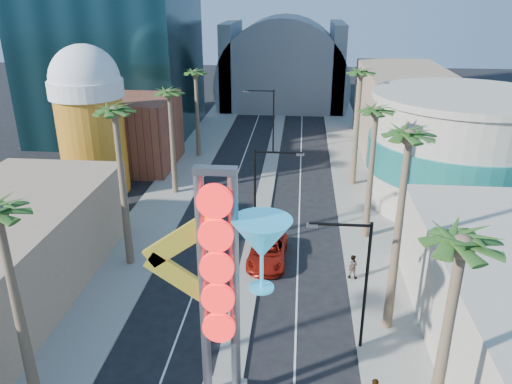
% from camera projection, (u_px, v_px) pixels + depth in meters
% --- Properties ---
extents(sidewalk_west, '(5.00, 100.00, 0.15)m').
position_uv_depth(sidewalk_west, '(182.00, 175.00, 54.98)').
color(sidewalk_west, gray).
rests_on(sidewalk_west, ground).
extents(sidewalk_east, '(5.00, 100.00, 0.15)m').
position_uv_depth(sidewalk_east, '(356.00, 181.00, 53.36)').
color(sidewalk_east, gray).
rests_on(sidewalk_east, ground).
extents(median, '(1.60, 84.00, 0.15)m').
position_uv_depth(median, '(270.00, 169.00, 56.93)').
color(median, gray).
rests_on(median, ground).
extents(brick_filler_west, '(10.00, 10.00, 8.00)m').
position_uv_depth(brick_filler_west, '(130.00, 132.00, 56.81)').
color(brick_filler_west, brown).
rests_on(brick_filler_west, ground).
extents(filler_east, '(10.00, 20.00, 10.00)m').
position_uv_depth(filler_east, '(402.00, 109.00, 62.92)').
color(filler_east, '#9F7C67').
rests_on(filler_east, ground).
extents(beer_mug, '(7.00, 7.00, 14.50)m').
position_uv_depth(beer_mug, '(89.00, 115.00, 48.07)').
color(beer_mug, '#BA6718').
rests_on(beer_mug, ground).
extents(turquoise_building, '(16.60, 16.60, 10.60)m').
position_uv_depth(turquoise_building, '(459.00, 151.00, 46.07)').
color(turquoise_building, '#B7AB9B').
rests_on(turquoise_building, ground).
extents(canopy, '(22.00, 16.00, 22.00)m').
position_uv_depth(canopy, '(283.00, 81.00, 86.66)').
color(canopy, slate).
rests_on(canopy, ground).
extents(neon_sign, '(6.53, 2.60, 12.55)m').
position_uv_depth(neon_sign, '(237.00, 281.00, 21.83)').
color(neon_sign, gray).
rests_on(neon_sign, ground).
extents(streetlight_0, '(3.79, 0.25, 8.00)m').
position_uv_depth(streetlight_0, '(262.00, 188.00, 38.48)').
color(streetlight_0, black).
rests_on(streetlight_0, ground).
extents(streetlight_1, '(3.79, 0.25, 8.00)m').
position_uv_depth(streetlight_1, '(269.00, 115.00, 60.69)').
color(streetlight_1, black).
rests_on(streetlight_1, ground).
extents(streetlight_2, '(3.45, 0.25, 8.00)m').
position_uv_depth(streetlight_2, '(358.00, 275.00, 26.91)').
color(streetlight_2, black).
rests_on(streetlight_2, ground).
extents(palm_0, '(2.40, 2.40, 11.70)m').
position_uv_depth(palm_0, '(0.00, 227.00, 20.79)').
color(palm_0, brown).
rests_on(palm_0, ground).
extents(palm_1, '(2.40, 2.40, 12.70)m').
position_uv_depth(palm_1, '(116.00, 123.00, 33.35)').
color(palm_1, brown).
rests_on(palm_1, ground).
extents(palm_2, '(2.40, 2.40, 11.20)m').
position_uv_depth(palm_2, '(170.00, 100.00, 46.77)').
color(palm_2, brown).
rests_on(palm_2, ground).
extents(palm_3, '(2.40, 2.40, 11.20)m').
position_uv_depth(palm_3, '(196.00, 78.00, 57.82)').
color(palm_3, brown).
rests_on(palm_3, ground).
extents(palm_4, '(2.40, 2.40, 12.20)m').
position_uv_depth(palm_4, '(459.00, 263.00, 17.24)').
color(palm_4, brown).
rests_on(palm_4, ground).
extents(palm_5, '(2.40, 2.40, 13.20)m').
position_uv_depth(palm_5, '(408.00, 151.00, 26.12)').
color(palm_5, brown).
rests_on(palm_5, ground).
extents(palm_6, '(2.40, 2.40, 11.70)m').
position_uv_depth(palm_6, '(376.00, 120.00, 37.69)').
color(palm_6, brown).
rests_on(palm_6, ground).
extents(palm_7, '(2.40, 2.40, 12.70)m').
position_uv_depth(palm_7, '(361.00, 81.00, 48.41)').
color(palm_7, brown).
rests_on(palm_7, ground).
extents(red_pickup, '(2.90, 6.05, 1.66)m').
position_uv_depth(red_pickup, '(268.00, 252.00, 37.48)').
color(red_pickup, maroon).
rests_on(red_pickup, ground).
extents(pedestrian_b, '(0.99, 0.84, 1.80)m').
position_uv_depth(pedestrian_b, '(352.00, 266.00, 35.06)').
color(pedestrian_b, gray).
rests_on(pedestrian_b, sidewalk_east).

